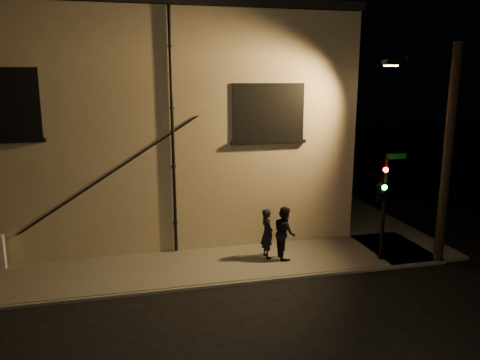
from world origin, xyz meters
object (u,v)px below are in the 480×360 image
object	(u,v)px
pedestrian_a	(267,233)
streetlamp_pole	(444,151)
traffic_signal	(381,190)
pedestrian_b	(285,232)

from	to	relation	value
pedestrian_a	streetlamp_pole	xyz separation A→B (m)	(5.53, -1.50, 2.87)
streetlamp_pole	pedestrian_a	bearing A→B (deg)	164.81
pedestrian_a	traffic_signal	bearing A→B (deg)	-115.87
pedestrian_b	streetlamp_pole	world-z (taller)	streetlamp_pole
pedestrian_b	traffic_signal	bearing A→B (deg)	-106.82
pedestrian_a	pedestrian_b	distance (m)	0.60
pedestrian_b	traffic_signal	distance (m)	3.49
pedestrian_b	traffic_signal	xyz separation A→B (m)	(2.95, -1.03, 1.55)
traffic_signal	streetlamp_pole	size ratio (longest dim) A/B	0.50
pedestrian_a	streetlamp_pole	world-z (taller)	streetlamp_pole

